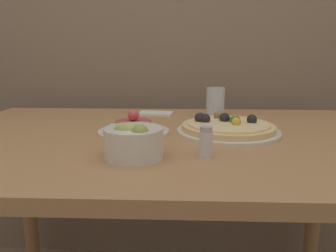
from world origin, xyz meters
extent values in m
cube|color=#AD7F51|center=(0.00, 0.45, 0.74)|extent=(1.38, 0.89, 0.03)
cylinder|color=#AD7F51|center=(-0.63, 0.83, 0.36)|extent=(0.06, 0.06, 0.72)
cylinder|color=#AD7F51|center=(0.63, 0.83, 0.36)|extent=(0.06, 0.06, 0.72)
cylinder|color=silver|center=(0.19, 0.47, 0.76)|extent=(0.31, 0.31, 0.01)
cylinder|color=#E5C17F|center=(0.19, 0.47, 0.77)|extent=(0.28, 0.28, 0.02)
cylinder|color=beige|center=(0.19, 0.47, 0.78)|extent=(0.24, 0.24, 0.01)
sphere|color=#B22D23|center=(0.22, 0.49, 0.79)|extent=(0.02, 0.02, 0.02)
sphere|color=black|center=(0.12, 0.48, 0.80)|extent=(0.03, 0.03, 0.03)
sphere|color=#387F33|center=(0.21, 0.48, 0.79)|extent=(0.02, 0.02, 0.02)
sphere|color=black|center=(0.11, 0.49, 0.80)|extent=(0.03, 0.03, 0.03)
sphere|color=black|center=(0.18, 0.50, 0.80)|extent=(0.03, 0.03, 0.03)
sphere|color=black|center=(0.26, 0.48, 0.80)|extent=(0.03, 0.03, 0.03)
sphere|color=gold|center=(0.21, 0.45, 0.80)|extent=(0.03, 0.03, 0.03)
sphere|color=#997047|center=(0.17, 0.54, 0.80)|extent=(0.03, 0.03, 0.03)
cylinder|color=silver|center=(-0.09, 0.45, 0.76)|extent=(0.21, 0.21, 0.01)
cylinder|color=#A84747|center=(-0.09, 0.45, 0.78)|extent=(0.11, 0.11, 0.03)
sphere|color=#DB4C5B|center=(-0.09, 0.45, 0.81)|extent=(0.03, 0.03, 0.03)
cube|color=white|center=(-0.01, 0.45, 0.77)|extent=(0.04, 0.02, 0.01)
cube|color=white|center=(-0.07, 0.53, 0.77)|extent=(0.03, 0.04, 0.01)
cube|color=white|center=(-0.16, 0.50, 0.77)|extent=(0.04, 0.04, 0.01)
cube|color=white|center=(-0.16, 0.41, 0.77)|extent=(0.04, 0.04, 0.01)
cube|color=white|center=(-0.07, 0.38, 0.77)|extent=(0.03, 0.04, 0.01)
cylinder|color=silver|center=(-0.06, 0.22, 0.79)|extent=(0.14, 0.14, 0.07)
sphere|color=#B7BC70|center=(-0.07, 0.21, 0.82)|extent=(0.04, 0.04, 0.04)
sphere|color=#A3B25B|center=(-0.08, 0.21, 0.82)|extent=(0.04, 0.04, 0.04)
sphere|color=#8EA34C|center=(-0.04, 0.19, 0.82)|extent=(0.04, 0.04, 0.04)
cylinder|color=silver|center=(0.18, 0.72, 0.81)|extent=(0.07, 0.07, 0.11)
cube|color=white|center=(-0.05, 0.76, 0.76)|extent=(0.14, 0.09, 0.01)
cylinder|color=silver|center=(0.11, 0.24, 0.79)|extent=(0.03, 0.03, 0.06)
cylinder|color=#B2B2B7|center=(0.11, 0.24, 0.82)|extent=(0.03, 0.03, 0.01)
camera|label=1|loc=(0.05, -0.50, 0.99)|focal=35.00mm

